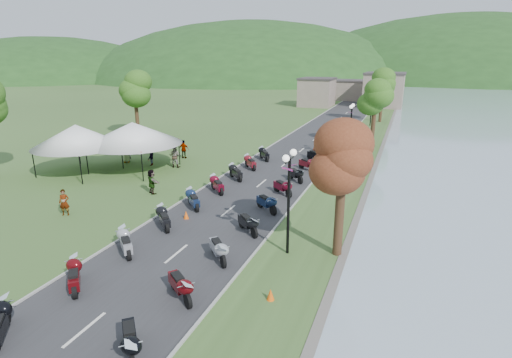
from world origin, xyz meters
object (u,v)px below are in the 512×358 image
(pedestrian_b, at_px, (175,167))
(vendor_tent_main, at_px, (134,146))
(pedestrian_c, at_px, (151,165))
(pedestrian_a, at_px, (66,215))

(pedestrian_b, bearing_deg, vendor_tent_main, 23.48)
(pedestrian_c, bearing_deg, pedestrian_b, 78.69)
(pedestrian_a, relative_size, pedestrian_b, 0.82)
(vendor_tent_main, bearing_deg, pedestrian_b, 32.07)
(pedestrian_a, xyz_separation_m, pedestrian_c, (-2.00, 11.57, 0.00))
(pedestrian_b, relative_size, pedestrian_c, 1.17)
(vendor_tent_main, bearing_deg, pedestrian_a, -76.31)
(vendor_tent_main, distance_m, pedestrian_b, 3.82)
(pedestrian_a, bearing_deg, vendor_tent_main, 76.29)
(vendor_tent_main, height_order, pedestrian_a, vendor_tent_main)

